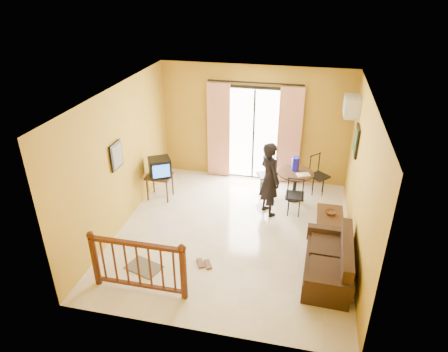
% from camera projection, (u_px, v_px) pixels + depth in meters
% --- Properties ---
extents(ground, '(5.00, 5.00, 0.00)m').
position_uv_depth(ground, '(233.00, 233.00, 7.95)').
color(ground, beige).
rests_on(ground, ground).
extents(room_shell, '(5.00, 5.00, 5.00)m').
position_uv_depth(room_shell, '(234.00, 155.00, 7.18)').
color(room_shell, white).
rests_on(room_shell, ground).
extents(balcony_door, '(2.25, 0.14, 2.46)m').
position_uv_depth(balcony_door, '(254.00, 134.00, 9.52)').
color(balcony_door, black).
rests_on(balcony_door, ground).
extents(tv_table, '(0.56, 0.47, 0.56)m').
position_uv_depth(tv_table, '(159.00, 178.00, 8.98)').
color(tv_table, black).
rests_on(tv_table, ground).
extents(television, '(0.61, 0.59, 0.42)m').
position_uv_depth(television, '(160.00, 167.00, 8.84)').
color(television, black).
rests_on(television, tv_table).
extents(picture_left, '(0.05, 0.42, 0.52)m').
position_uv_depth(picture_left, '(116.00, 156.00, 7.50)').
color(picture_left, black).
rests_on(picture_left, room_shell).
extents(dining_table, '(0.80, 0.80, 0.67)m').
position_uv_depth(dining_table, '(295.00, 178.00, 8.92)').
color(dining_table, black).
rests_on(dining_table, ground).
extents(water_jug, '(0.16, 0.16, 0.31)m').
position_uv_depth(water_jug, '(295.00, 164.00, 8.89)').
color(water_jug, '#1A16D2').
rests_on(water_jug, dining_table).
extents(serving_tray, '(0.33, 0.28, 0.02)m').
position_uv_depth(serving_tray, '(303.00, 175.00, 8.73)').
color(serving_tray, '#F2DFCE').
rests_on(serving_tray, dining_table).
extents(dining_chairs, '(1.74, 1.50, 0.95)m').
position_uv_depth(dining_chairs, '(292.00, 199.00, 9.11)').
color(dining_chairs, black).
rests_on(dining_chairs, ground).
extents(air_conditioner, '(0.31, 0.60, 0.40)m').
position_uv_depth(air_conditioner, '(351.00, 106.00, 8.26)').
color(air_conditioner, silver).
rests_on(air_conditioner, room_shell).
extents(botanical_print, '(0.05, 0.50, 0.60)m').
position_uv_depth(botanical_print, '(356.00, 141.00, 7.90)').
color(botanical_print, black).
rests_on(botanical_print, room_shell).
extents(coffee_table, '(0.50, 0.91, 0.40)m').
position_uv_depth(coffee_table, '(329.00, 222.00, 7.82)').
color(coffee_table, black).
rests_on(coffee_table, ground).
extents(bowl, '(0.21, 0.21, 0.06)m').
position_uv_depth(bowl, '(330.00, 213.00, 7.80)').
color(bowl, '#51311B').
rests_on(bowl, coffee_table).
extents(sofa, '(0.79, 1.61, 0.76)m').
position_uv_depth(sofa, '(330.00, 264.00, 6.67)').
color(sofa, '#301E12').
rests_on(sofa, ground).
extents(standing_person, '(0.68, 0.70, 1.62)m').
position_uv_depth(standing_person, '(269.00, 179.00, 8.25)').
color(standing_person, black).
rests_on(standing_person, ground).
extents(stair_balustrade, '(1.63, 0.13, 1.04)m').
position_uv_depth(stair_balustrade, '(138.00, 262.00, 6.27)').
color(stair_balustrade, '#471E0F').
rests_on(stair_balustrade, ground).
extents(doormat, '(0.69, 0.57, 0.02)m').
position_uv_depth(doormat, '(144.00, 267.00, 7.01)').
color(doormat, '#585346').
rests_on(doormat, ground).
extents(sandals, '(0.34, 0.27, 0.03)m').
position_uv_depth(sandals, '(204.00, 264.00, 7.08)').
color(sandals, '#51311B').
rests_on(sandals, ground).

